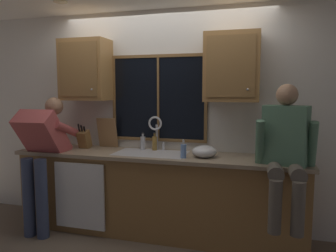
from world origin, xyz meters
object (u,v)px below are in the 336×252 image
knife_block (84,139)px  soap_dispenser (183,151)px  person_sitting_on_counter (286,147)px  cutting_board (107,133)px  person_standing (42,150)px  bottle_green_glass (143,143)px  mixing_bowl (204,152)px  bottle_tall_clear (155,143)px

knife_block → soap_dispenser: size_ratio=1.61×
person_sitting_on_counter → cutting_board: 2.09m
knife_block → cutting_board: (0.24, 0.14, 0.07)m
person_sitting_on_counter → person_standing: bearing=-179.3°
bottle_green_glass → mixing_bowl: bearing=-15.2°
cutting_board → bottle_green_glass: (0.48, -0.04, -0.10)m
cutting_board → bottle_tall_clear: 0.63m
person_standing → knife_block: person_standing is taller
soap_dispenser → bottle_tall_clear: 0.54m
bottle_tall_clear → person_standing: bearing=-157.6°
person_standing → person_sitting_on_counter: (2.59, 0.03, 0.15)m
bottle_green_glass → bottle_tall_clear: bottle_tall_clear is taller
person_standing → person_sitting_on_counter: person_sitting_on_counter is taller
soap_dispenser → knife_block: bearing=170.2°
person_standing → mixing_bowl: 1.82m
mixing_bowl → soap_dispenser: (-0.20, -0.11, 0.02)m
knife_block → mixing_bowl: size_ratio=1.24×
person_standing → bottle_tall_clear: (1.17, 0.48, 0.05)m
soap_dispenser → bottle_green_glass: (-0.57, 0.32, 0.01)m
knife_block → bottle_green_glass: bearing=7.8°
mixing_bowl → person_standing: bearing=-171.6°
person_standing → soap_dispenser: (1.60, 0.15, 0.04)m
person_sitting_on_counter → cutting_board: person_sitting_on_counter is taller
mixing_bowl → knife_block: bearing=175.8°
bottle_tall_clear → soap_dispenser: bearing=-37.9°
cutting_board → bottle_green_glass: cutting_board is taller
cutting_board → person_standing: bearing=-137.1°
person_sitting_on_counter → cutting_board: (-2.04, 0.48, -0.00)m
person_sitting_on_counter → soap_dispenser: (-0.99, 0.12, -0.11)m
knife_block → cutting_board: 0.29m
person_standing → mixing_bowl: person_standing is taller
person_sitting_on_counter → bottle_green_glass: 1.62m
knife_block → person_standing: bearing=-129.8°
mixing_bowl → soap_dispenser: soap_dispenser is taller
knife_block → mixing_bowl: 1.49m
person_sitting_on_counter → knife_block: size_ratio=3.92×
person_standing → bottle_tall_clear: bearing=22.4°
cutting_board → mixing_bowl: (1.25, -0.25, -0.12)m
person_sitting_on_counter → bottle_green_glass: size_ratio=6.11×
cutting_board → bottle_tall_clear: (0.62, -0.03, -0.09)m
person_sitting_on_counter → cutting_board: size_ratio=3.41×
cutting_board → mixing_bowl: size_ratio=1.43×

